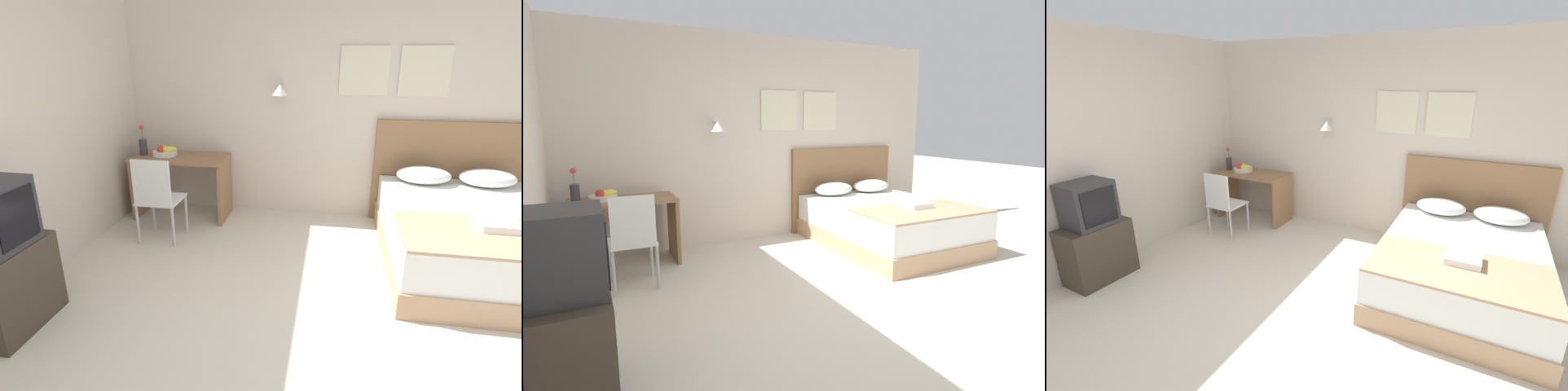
{
  "view_description": "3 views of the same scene",
  "coord_description": "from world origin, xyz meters",
  "views": [
    {
      "loc": [
        0.06,
        -2.19,
        1.92
      ],
      "look_at": [
        -0.53,
        1.1,
        0.71
      ],
      "focal_mm": 28.0,
      "sensor_mm": 36.0,
      "label": 1
    },
    {
      "loc": [
        -2.04,
        -2.4,
        1.56
      ],
      "look_at": [
        -0.08,
        1.55,
        0.75
      ],
      "focal_mm": 28.0,
      "sensor_mm": 36.0,
      "label": 2
    },
    {
      "loc": [
        1.44,
        -2.0,
        2.11
      ],
      "look_at": [
        -0.39,
        1.52,
        0.78
      ],
      "focal_mm": 24.0,
      "sensor_mm": 36.0,
      "label": 3
    }
  ],
  "objects": [
    {
      "name": "ground_plane",
      "position": [
        0.0,
        0.0,
        0.0
      ],
      "size": [
        24.0,
        24.0,
        0.0
      ],
      "primitive_type": "plane",
      "color": "beige"
    },
    {
      "name": "wall_back",
      "position": [
        0.01,
        2.59,
        1.33
      ],
      "size": [
        5.57,
        0.31,
        2.65
      ],
      "color": "beige",
      "rests_on": "ground_plane"
    },
    {
      "name": "bed",
      "position": [
        1.37,
        1.5,
        0.27
      ],
      "size": [
        1.54,
        1.99,
        0.55
      ],
      "color": "tan",
      "rests_on": "ground_plane"
    },
    {
      "name": "headboard",
      "position": [
        1.37,
        2.53,
        0.59
      ],
      "size": [
        1.66,
        0.06,
        1.18
      ],
      "color": "#8E6642",
      "rests_on": "ground_plane"
    },
    {
      "name": "pillow_left",
      "position": [
        1.05,
        2.26,
        0.64
      ],
      "size": [
        0.57,
        0.37,
        0.18
      ],
      "color": "white",
      "rests_on": "bed"
    },
    {
      "name": "pillow_right",
      "position": [
        1.69,
        2.26,
        0.64
      ],
      "size": [
        0.57,
        0.37,
        0.18
      ],
      "color": "white",
      "rests_on": "bed"
    },
    {
      "name": "throw_blanket",
      "position": [
        1.37,
        0.93,
        0.56
      ],
      "size": [
        1.49,
        0.8,
        0.02
      ],
      "color": "tan",
      "rests_on": "bed"
    },
    {
      "name": "folded_towel_near_foot",
      "position": [
        1.4,
        1.07,
        0.6
      ],
      "size": [
        0.3,
        0.27,
        0.06
      ],
      "color": "white",
      "rests_on": "throw_blanket"
    },
    {
      "name": "desk",
      "position": [
        -1.69,
        2.2,
        0.51
      ],
      "size": [
        1.09,
        0.57,
        0.74
      ],
      "color": "#8E6642",
      "rests_on": "ground_plane"
    },
    {
      "name": "desk_chair",
      "position": [
        -1.68,
        1.46,
        0.53
      ],
      "size": [
        0.42,
        0.42,
        0.91
      ],
      "color": "white",
      "rests_on": "ground_plane"
    },
    {
      "name": "fruit_bowl",
      "position": [
        -1.87,
        2.19,
        0.79
      ],
      "size": [
        0.3,
        0.28,
        0.13
      ],
      "color": "silver",
      "rests_on": "desk"
    },
    {
      "name": "flower_vase",
      "position": [
        -2.13,
        2.18,
        0.86
      ],
      "size": [
        0.09,
        0.09,
        0.36
      ],
      "color": "#333338",
      "rests_on": "desk"
    },
    {
      "name": "tv_stand",
      "position": [
        -2.16,
        -0.04,
        0.32
      ],
      "size": [
        0.41,
        0.64,
        0.64
      ],
      "color": "#3D3328",
      "rests_on": "ground_plane"
    }
  ]
}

